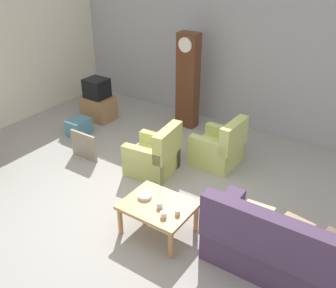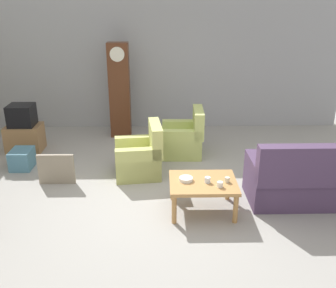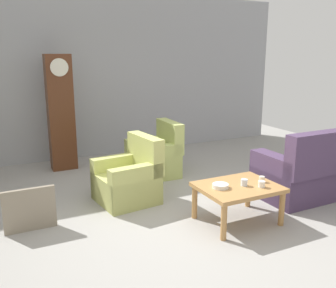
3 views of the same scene
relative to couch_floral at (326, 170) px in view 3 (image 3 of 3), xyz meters
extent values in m
plane|color=#999691|center=(-2.41, 0.07, -0.36)|extent=(10.40, 10.40, 0.00)
cube|color=#9EA0A5|center=(-2.41, 3.67, 1.24)|extent=(8.40, 0.16, 3.20)
cube|color=#4C3856|center=(0.00, 0.07, -0.14)|extent=(2.10, 0.85, 0.44)
cube|color=#4C3856|center=(-0.93, 0.06, -0.02)|extent=(0.25, 0.84, 0.68)
cube|color=#9E8966|center=(0.00, 0.12, 0.26)|extent=(0.37, 0.18, 0.36)
cube|color=#C6B284|center=(-0.48, 0.11, 0.26)|extent=(0.37, 0.14, 0.36)
cube|color=#B7BC66|center=(-2.80, 1.00, -0.16)|extent=(0.84, 0.84, 0.40)
cube|color=#B7BC66|center=(-2.48, 1.04, 0.30)|extent=(0.27, 0.78, 0.52)
cube|color=#B7BC66|center=(-2.83, 1.30, -0.06)|extent=(0.77, 0.25, 0.60)
cube|color=#B7BC66|center=(-2.76, 0.70, -0.06)|extent=(0.77, 0.25, 0.60)
cube|color=#BBCA6D|center=(-1.99, 1.89, -0.16)|extent=(0.78, 0.78, 0.40)
cube|color=#BBCA6D|center=(-1.67, 1.88, 0.30)|extent=(0.20, 0.76, 0.52)
cube|color=#BBCA6D|center=(-1.98, 2.19, -0.06)|extent=(0.76, 0.18, 0.60)
cube|color=#BBCA6D|center=(-1.99, 1.59, -0.06)|extent=(0.76, 0.18, 0.60)
cube|color=#B27F47|center=(-1.78, -0.23, 0.10)|extent=(0.96, 0.76, 0.05)
cylinder|color=#B27F47|center=(-2.21, -0.55, -0.14)|extent=(0.07, 0.07, 0.43)
cylinder|color=#B27F47|center=(-1.36, -0.55, -0.14)|extent=(0.07, 0.07, 0.43)
cylinder|color=#B27F47|center=(-2.21, 0.10, -0.14)|extent=(0.07, 0.07, 0.43)
cylinder|color=#B27F47|center=(-1.36, 0.10, -0.14)|extent=(0.07, 0.07, 0.43)
cube|color=#562D19|center=(-3.27, 2.97, 0.66)|extent=(0.44, 0.28, 2.04)
cylinder|color=silver|center=(-3.27, 2.82, 1.46)|extent=(0.30, 0.02, 0.30)
cube|color=gray|center=(-4.13, 0.66, -0.09)|extent=(0.60, 0.05, 0.52)
cylinder|color=white|center=(-1.57, -0.40, 0.16)|extent=(0.08, 0.08, 0.08)
cylinder|color=silver|center=(-1.73, -0.27, 0.16)|extent=(0.08, 0.08, 0.08)
cylinder|color=beige|center=(-1.45, -0.26, 0.16)|extent=(0.07, 0.07, 0.07)
cylinder|color=white|center=(-2.03, -0.20, 0.15)|extent=(0.20, 0.20, 0.05)
camera|label=1|loc=(0.66, -3.61, 3.35)|focal=40.62mm
camera|label=2|loc=(-2.37, -5.10, 2.64)|focal=40.92mm
camera|label=3|loc=(-4.49, -3.75, 1.72)|focal=40.25mm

